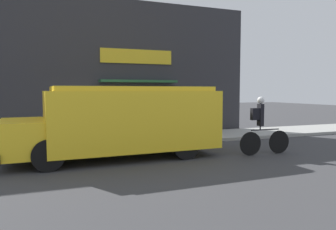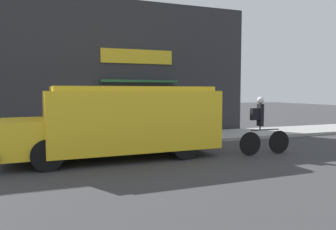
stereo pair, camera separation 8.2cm
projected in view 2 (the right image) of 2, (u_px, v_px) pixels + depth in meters
ground_plane at (111, 149)px, 11.05m from camera, size 70.00×70.00×0.00m
sidewalk at (104, 141)px, 12.23m from camera, size 28.00×2.55×0.12m
storefront at (98, 68)px, 13.41m from camera, size 13.71×0.77×5.76m
school_bus at (122, 120)px, 9.51m from camera, size 6.01×2.65×2.07m
cyclist at (262, 128)px, 9.93m from camera, size 1.75×0.21×1.77m
trash_bin at (52, 127)px, 12.04m from camera, size 0.52×0.52×0.95m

